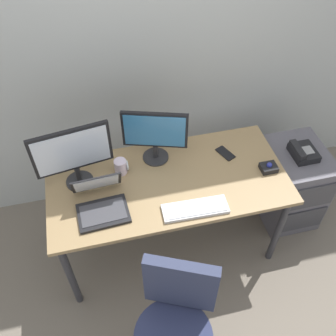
{
  "coord_description": "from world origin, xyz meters",
  "views": [
    {
      "loc": [
        -0.39,
        -1.6,
        2.66
      ],
      "look_at": [
        0.0,
        0.0,
        0.88
      ],
      "focal_mm": 40.53,
      "sensor_mm": 36.0,
      "label": 1
    }
  ],
  "objects_px": {
    "file_cabinet": "(291,184)",
    "coffee_mug": "(121,167)",
    "monitor_side": "(155,134)",
    "trackball_mouse": "(269,167)",
    "office_chair": "(175,330)",
    "keyboard": "(195,209)",
    "laptop": "(101,202)",
    "cell_phone": "(225,153)",
    "monitor_main": "(73,154)",
    "desk_phone": "(303,152)"
  },
  "relations": [
    {
      "from": "file_cabinet",
      "to": "monitor_main",
      "type": "relative_size",
      "value": 1.41
    },
    {
      "from": "file_cabinet",
      "to": "monitor_side",
      "type": "height_order",
      "value": "monitor_side"
    },
    {
      "from": "monitor_side",
      "to": "coffee_mug",
      "type": "distance_m",
      "value": 0.32
    },
    {
      "from": "file_cabinet",
      "to": "desk_phone",
      "type": "distance_m",
      "value": 0.38
    },
    {
      "from": "office_chair",
      "to": "cell_phone",
      "type": "height_order",
      "value": "office_chair"
    },
    {
      "from": "monitor_main",
      "to": "file_cabinet",
      "type": "bearing_deg",
      "value": -1.6
    },
    {
      "from": "file_cabinet",
      "to": "cell_phone",
      "type": "height_order",
      "value": "cell_phone"
    },
    {
      "from": "keyboard",
      "to": "office_chair",
      "type": "bearing_deg",
      "value": -115.39
    },
    {
      "from": "desk_phone",
      "to": "keyboard",
      "type": "distance_m",
      "value": 0.98
    },
    {
      "from": "office_chair",
      "to": "keyboard",
      "type": "bearing_deg",
      "value": 64.61
    },
    {
      "from": "file_cabinet",
      "to": "trackball_mouse",
      "type": "relative_size",
      "value": 6.23
    },
    {
      "from": "monitor_main",
      "to": "coffee_mug",
      "type": "distance_m",
      "value": 0.35
    },
    {
      "from": "monitor_main",
      "to": "cell_phone",
      "type": "height_order",
      "value": "monitor_main"
    },
    {
      "from": "laptop",
      "to": "coffee_mug",
      "type": "bearing_deg",
      "value": 57.67
    },
    {
      "from": "office_chair",
      "to": "cell_phone",
      "type": "relative_size",
      "value": 6.68
    },
    {
      "from": "office_chair",
      "to": "monitor_side",
      "type": "relative_size",
      "value": 2.25
    },
    {
      "from": "desk_phone",
      "to": "trackball_mouse",
      "type": "relative_size",
      "value": 1.82
    },
    {
      "from": "desk_phone",
      "to": "keyboard",
      "type": "height_order",
      "value": "keyboard"
    },
    {
      "from": "desk_phone",
      "to": "office_chair",
      "type": "xyz_separation_m",
      "value": [
        -1.19,
        -0.91,
        -0.29
      ]
    },
    {
      "from": "desk_phone",
      "to": "monitor_main",
      "type": "height_order",
      "value": "monitor_main"
    },
    {
      "from": "monitor_side",
      "to": "coffee_mug",
      "type": "height_order",
      "value": "monitor_side"
    },
    {
      "from": "office_chair",
      "to": "trackball_mouse",
      "type": "bearing_deg",
      "value": 42.4
    },
    {
      "from": "monitor_main",
      "to": "keyboard",
      "type": "height_order",
      "value": "monitor_main"
    },
    {
      "from": "cell_phone",
      "to": "monitor_main",
      "type": "bearing_deg",
      "value": 157.83
    },
    {
      "from": "keyboard",
      "to": "trackball_mouse",
      "type": "bearing_deg",
      "value": 19.73
    },
    {
      "from": "keyboard",
      "to": "coffee_mug",
      "type": "relative_size",
      "value": 3.88
    },
    {
      "from": "file_cabinet",
      "to": "coffee_mug",
      "type": "distance_m",
      "value": 1.4
    },
    {
      "from": "trackball_mouse",
      "to": "monitor_main",
      "type": "bearing_deg",
      "value": 171.28
    },
    {
      "from": "file_cabinet",
      "to": "monitor_side",
      "type": "xyz_separation_m",
      "value": [
        -1.07,
        0.14,
        0.64
      ]
    },
    {
      "from": "desk_phone",
      "to": "laptop",
      "type": "distance_m",
      "value": 1.49
    },
    {
      "from": "laptop",
      "to": "cell_phone",
      "type": "height_order",
      "value": "laptop"
    },
    {
      "from": "keyboard",
      "to": "laptop",
      "type": "relative_size",
      "value": 1.23
    },
    {
      "from": "monitor_side",
      "to": "trackball_mouse",
      "type": "height_order",
      "value": "monitor_side"
    },
    {
      "from": "file_cabinet",
      "to": "laptop",
      "type": "bearing_deg",
      "value": -172.49
    },
    {
      "from": "monitor_main",
      "to": "coffee_mug",
      "type": "xyz_separation_m",
      "value": [
        0.28,
        0.02,
        -0.21
      ]
    },
    {
      "from": "file_cabinet",
      "to": "desk_phone",
      "type": "xyz_separation_m",
      "value": [
        -0.01,
        -0.02,
        0.38
      ]
    },
    {
      "from": "monitor_side",
      "to": "coffee_mug",
      "type": "xyz_separation_m",
      "value": [
        -0.25,
        -0.08,
        -0.17
      ]
    },
    {
      "from": "trackball_mouse",
      "to": "coffee_mug",
      "type": "height_order",
      "value": "coffee_mug"
    },
    {
      "from": "desk_phone",
      "to": "keyboard",
      "type": "relative_size",
      "value": 0.48
    },
    {
      "from": "office_chair",
      "to": "file_cabinet",
      "type": "bearing_deg",
      "value": 37.65
    },
    {
      "from": "office_chair",
      "to": "laptop",
      "type": "xyz_separation_m",
      "value": [
        -0.29,
        0.73,
        0.38
      ]
    },
    {
      "from": "keyboard",
      "to": "coffee_mug",
      "type": "bearing_deg",
      "value": 132.92
    },
    {
      "from": "trackball_mouse",
      "to": "office_chair",
      "type": "bearing_deg",
      "value": -137.6
    },
    {
      "from": "office_chair",
      "to": "keyboard",
      "type": "height_order",
      "value": "office_chair"
    },
    {
      "from": "monitor_side",
      "to": "keyboard",
      "type": "height_order",
      "value": "monitor_side"
    },
    {
      "from": "office_chair",
      "to": "cell_phone",
      "type": "distance_m",
      "value": 1.21
    },
    {
      "from": "monitor_main",
      "to": "trackball_mouse",
      "type": "bearing_deg",
      "value": -8.72
    },
    {
      "from": "file_cabinet",
      "to": "trackball_mouse",
      "type": "distance_m",
      "value": 0.58
    },
    {
      "from": "file_cabinet",
      "to": "coffee_mug",
      "type": "xyz_separation_m",
      "value": [
        -1.32,
        0.07,
        0.47
      ]
    },
    {
      "from": "monitor_main",
      "to": "monitor_side",
      "type": "relative_size",
      "value": 1.15
    }
  ]
}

